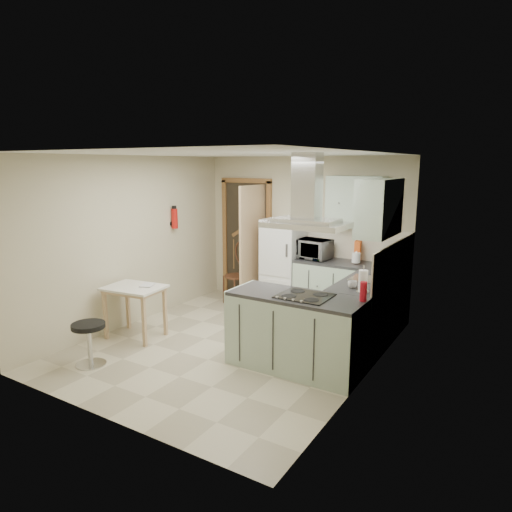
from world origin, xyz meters
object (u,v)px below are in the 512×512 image
Objects in this scene: extractor_hood at (306,225)px; stool at (90,344)px; microwave at (312,249)px; drop_leaf_table at (135,312)px; fridge at (283,264)px; peninsula at (296,332)px; bentwood_chair at (237,276)px.

stool is (-2.25, -1.20, -1.46)m from extractor_hood.
microwave is (1.44, 3.18, 0.79)m from stool.
stool is at bearing -84.91° from drop_leaf_table.
peninsula is at bearing -58.26° from fridge.
bentwood_chair reaches higher than drop_leaf_table.
bentwood_chair is (0.34, 2.03, 0.12)m from drop_leaf_table.
bentwood_chair is at bearing -164.42° from fridge.
microwave is (-0.71, 1.98, 0.61)m from peninsula.
stool is at bearing -151.86° from extractor_hood.
microwave is at bearing -0.43° from fridge.
drop_leaf_table is 0.80× the size of bentwood_chair.
fridge reaches higher than peninsula.
extractor_hood reaches higher than peninsula.
bentwood_chair is at bearing 138.63° from peninsula.
bentwood_chair is 1.74× the size of microwave.
microwave is at bearing 32.00° from bentwood_chair.
extractor_hood reaches higher than fridge.
extractor_hood reaches higher than bentwood_chair.
extractor_hood is at bearing -60.54° from microwave.
drop_leaf_table is 0.96m from stool.
microwave is (-0.81, 1.98, -0.66)m from extractor_hood.
fridge is 1.54× the size of bentwood_chair.
peninsula is 1.72× the size of extractor_hood.
drop_leaf_table is 1.47× the size of stool.
fridge is 0.60m from microwave.
fridge reaches higher than bentwood_chair.
peninsula is (1.22, -1.98, -0.30)m from fridge.
peninsula is 1.27m from extractor_hood.
extractor_hood is 0.92× the size of bentwood_chair.
fridge is 2.68× the size of microwave.
extractor_hood is 2.24m from microwave.
microwave is at bearing 65.62° from stool.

